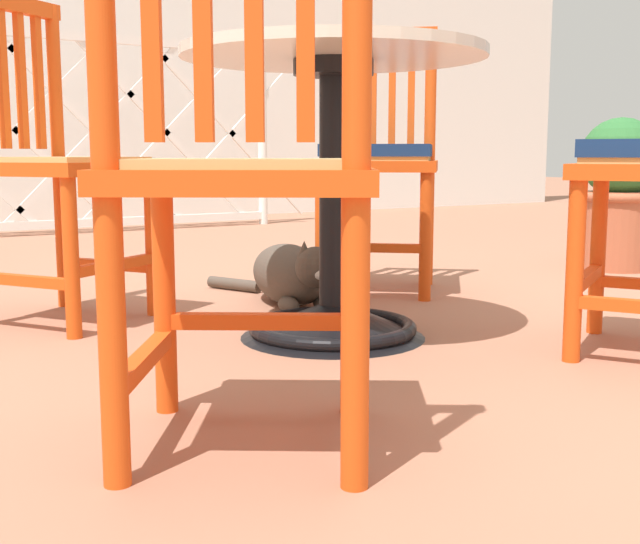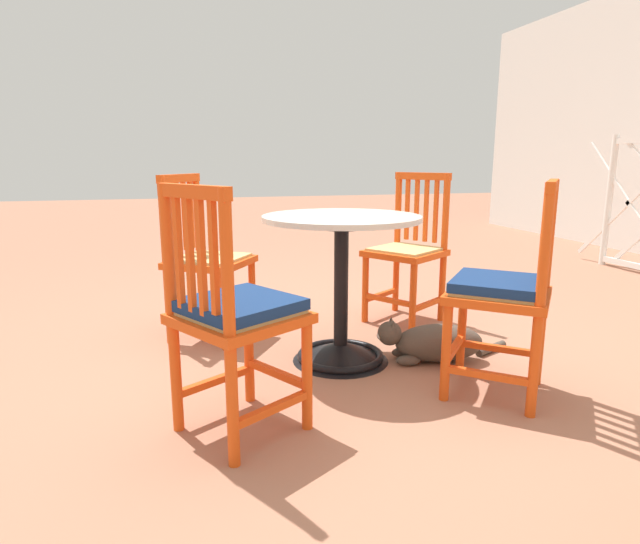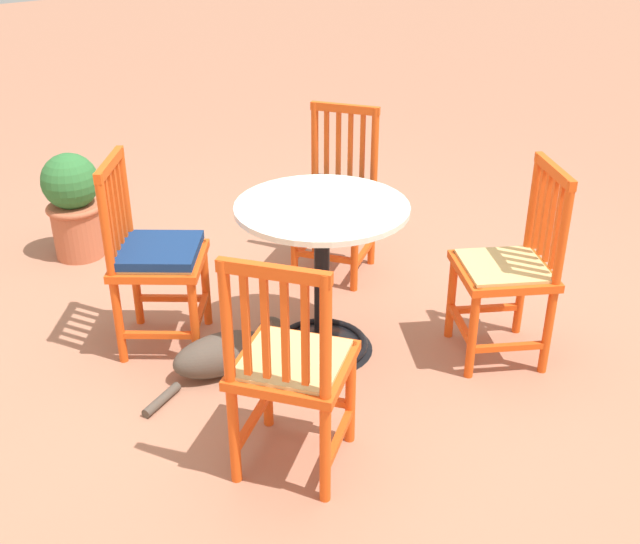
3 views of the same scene
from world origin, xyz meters
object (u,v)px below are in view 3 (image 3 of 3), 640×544
cafe_table (322,295)px  orange_chair_facing_out (509,270)px  orange_chair_tucked_in (291,369)px  orange_chair_by_planter (335,196)px  terracotta_planter (73,203)px  tabby_cat (229,352)px  orange_chair_near_fence (154,257)px

cafe_table → orange_chair_facing_out: bearing=-132.0°
cafe_table → orange_chair_facing_out: size_ratio=0.83×
orange_chair_tucked_in → orange_chair_facing_out: same height
orange_chair_tucked_in → orange_chair_by_planter: same height
terracotta_planter → orange_chair_facing_out: bearing=-154.4°
orange_chair_facing_out → tabby_cat: orange_chair_facing_out is taller
orange_chair_tucked_in → tabby_cat: bearing=-13.5°
tabby_cat → orange_chair_by_planter: bearing=-66.0°
orange_chair_tucked_in → tabby_cat: 0.77m
orange_chair_near_fence → orange_chair_facing_out: same height
cafe_table → orange_chair_near_fence: 0.78m
cafe_table → terracotta_planter: 1.73m
cafe_table → tabby_cat: (0.13, 0.43, -0.19)m
cafe_table → orange_chair_by_planter: size_ratio=0.83×
orange_chair_tucked_in → orange_chair_facing_out: bearing=-90.6°
cafe_table → orange_chair_facing_out: orange_chair_facing_out is taller
orange_chair_tucked_in → terracotta_planter: 2.23m
tabby_cat → cafe_table: bearing=-106.2°
cafe_table → orange_chair_tucked_in: size_ratio=0.83×
orange_chair_tucked_in → orange_chair_near_fence: bearing=-2.7°
terracotta_planter → tabby_cat: bearing=-179.4°
tabby_cat → terracotta_planter: bearing=0.6°
orange_chair_by_planter → terracotta_planter: size_ratio=1.47×
orange_chair_facing_out → terracotta_planter: (2.23, 1.07, -0.11)m
orange_chair_by_planter → tabby_cat: orange_chair_by_planter is taller
orange_chair_by_planter → orange_chair_facing_out: bearing=-177.8°
orange_chair_tucked_in → orange_chair_by_planter: (1.12, -1.17, 0.01)m
tabby_cat → orange_chair_near_fence: bearing=15.2°
cafe_table → tabby_cat: 0.49m
orange_chair_by_planter → orange_chair_near_fence: bearing=92.2°
orange_chair_facing_out → terracotta_planter: 2.48m
cafe_table → tabby_cat: bearing=73.8°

